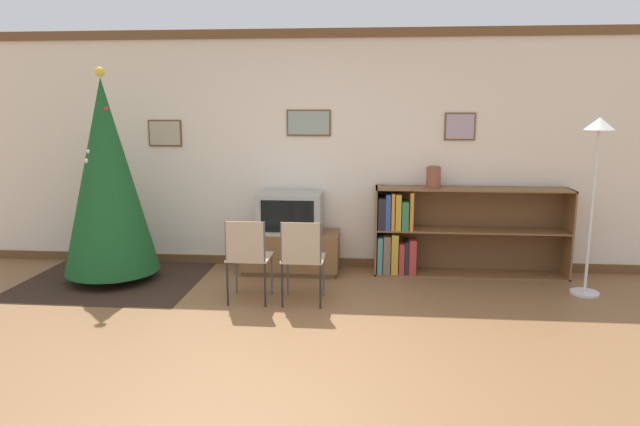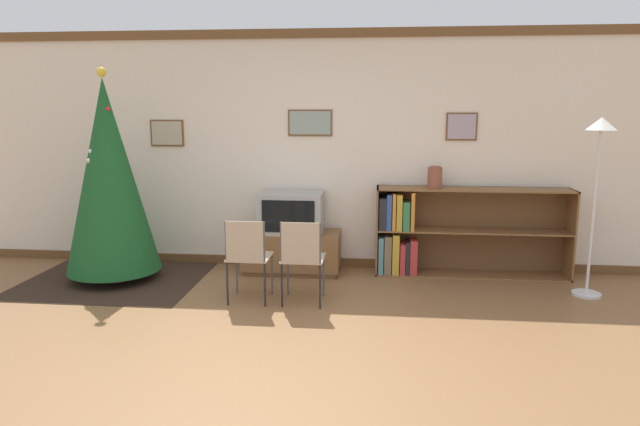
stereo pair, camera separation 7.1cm
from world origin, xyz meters
name	(u,v)px [view 1 (the left image)]	position (x,y,z in m)	size (l,w,h in m)	color
ground_plane	(275,360)	(0.00, 0.00, 0.00)	(24.00, 24.00, 0.00)	brown
wall_back	(311,151)	(0.00, 2.60, 1.35)	(8.58, 0.11, 2.70)	silver
area_rug	(114,279)	(-2.08, 1.81, 0.00)	(1.87, 1.68, 0.01)	#332319
christmas_tree	(107,177)	(-2.08, 1.81, 1.13)	(0.99, 0.99, 2.25)	maroon
tv_console	(291,252)	(-0.20, 2.28, 0.23)	(1.09, 0.51, 0.47)	brown
television	(290,212)	(-0.20, 2.28, 0.69)	(0.70, 0.49, 0.45)	#9E9E99
folding_chair_left	(248,255)	(-0.46, 1.22, 0.47)	(0.40, 0.40, 0.82)	tan
folding_chair_right	(302,257)	(0.06, 1.22, 0.47)	(0.40, 0.40, 0.82)	tan
bookshelf	(434,233)	(1.41, 2.37, 0.47)	(2.12, 0.36, 0.98)	brown
vase	(434,177)	(1.37, 2.36, 1.10)	(0.16, 0.16, 0.24)	brown
standing_lamp	(596,160)	(2.85, 1.78, 1.35)	(0.28, 0.28, 1.76)	silver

